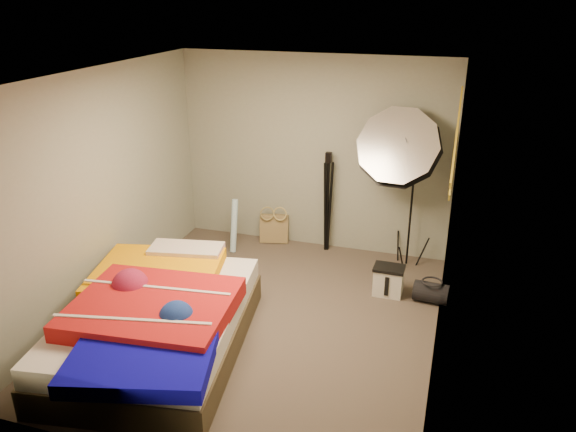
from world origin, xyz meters
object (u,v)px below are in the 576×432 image
at_px(wrapping_roll, 234,226).
at_px(camera_tripod, 328,195).
at_px(photo_umbrella, 399,149).
at_px(tote_bag, 274,228).
at_px(bed, 157,320).
at_px(camera_case, 388,282).
at_px(duffel_bag, 431,292).

height_order(wrapping_roll, camera_tripod, camera_tripod).
xyz_separation_m(wrapping_roll, camera_tripod, (1.14, 0.39, 0.41)).
distance_m(wrapping_roll, photo_umbrella, 2.33).
xyz_separation_m(tote_bag, wrapping_roll, (-0.41, -0.42, 0.16)).
xyz_separation_m(wrapping_roll, bed, (0.16, -2.27, -0.02)).
xyz_separation_m(bed, camera_tripod, (0.98, 2.65, 0.43)).
distance_m(camera_case, camera_tripod, 1.46).
bearing_deg(photo_umbrella, camera_case, -84.82).
xyz_separation_m(tote_bag, camera_case, (1.68, -0.97, -0.03)).
height_order(photo_umbrella, camera_tripod, photo_umbrella).
distance_m(camera_case, duffel_bag, 0.48).
bearing_deg(tote_bag, photo_umbrella, -21.23).
height_order(camera_case, bed, bed).
distance_m(camera_case, bed, 2.59).
bearing_deg(bed, duffel_bag, 35.18).
xyz_separation_m(camera_case, camera_tripod, (-0.95, 0.93, 0.60)).
bearing_deg(duffel_bag, wrapping_roll, 172.54).
relative_size(tote_bag, duffel_bag, 1.02).
relative_size(wrapping_roll, duffel_bag, 1.87).
distance_m(tote_bag, bed, 2.70).
xyz_separation_m(bed, photo_umbrella, (1.86, 2.45, 1.17)).
bearing_deg(bed, camera_tripod, 69.71).
bearing_deg(photo_umbrella, bed, -127.19).
relative_size(duffel_bag, photo_umbrella, 0.18).
distance_m(duffel_bag, photo_umbrella, 1.66).
bearing_deg(duffel_bag, camera_tripod, 151.04).
bearing_deg(duffel_bag, photo_umbrella, 130.58).
relative_size(tote_bag, photo_umbrella, 0.18).
height_order(duffel_bag, camera_tripod, camera_tripod).
distance_m(photo_umbrella, camera_tripod, 1.16).
bearing_deg(wrapping_roll, camera_tripod, 18.74).
xyz_separation_m(duffel_bag, bed, (-2.40, -1.69, 0.21)).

